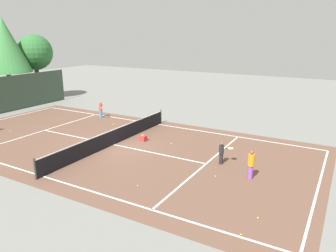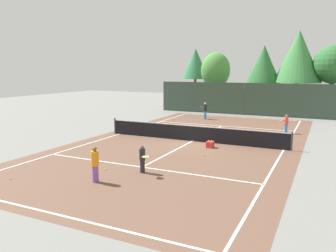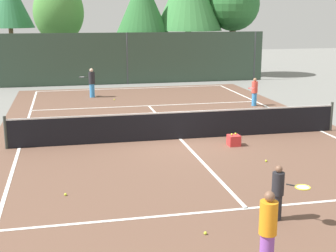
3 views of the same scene
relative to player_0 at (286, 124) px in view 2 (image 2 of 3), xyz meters
The scene contains 22 objects.
ground_plane 7.34m from the player_0, 132.98° to the right, with size 80.00×80.00×0.00m, color slate.
court_surface 7.34m from the player_0, 132.98° to the right, with size 13.00×25.00×0.01m.
tennis_net 7.31m from the player_0, 132.98° to the right, with size 11.90×0.10×1.10m.
perimeter_fence 10.02m from the player_0, 119.94° to the left, with size 18.00×0.12×3.20m.
tree_0 19.36m from the player_0, 131.04° to the left, with size 3.32×3.32×7.06m.
tree_1 15.35m from the player_0, 127.38° to the left, with size 3.30×2.68×6.41m.
tree_2 12.18m from the player_0, 75.77° to the left, with size 3.65×3.65×6.79m.
tree_3 12.25m from the player_0, 108.30° to the left, with size 3.60×3.60×6.96m.
tree_4 12.32m from the player_0, 91.83° to the left, with size 4.61×4.61×8.33m.
player_0 is the anchor object (origin of this frame).
player_1 8.55m from the player_0, 151.29° to the left, with size 0.88×0.66×1.54m.
player_2 15.41m from the player_0, 111.48° to the right, with size 0.31×0.31×1.45m.
player_3 13.26m from the player_0, 110.07° to the right, with size 0.74×0.74×1.23m.
ball_crate 7.43m from the player_0, 117.46° to the right, with size 0.39×0.40×0.43m.
tennis_ball_0 9.09m from the player_0, 109.94° to the right, with size 0.07×0.07×0.07m, color #CCE533.
tennis_ball_1 10.34m from the player_0, behind, with size 0.07×0.07×0.07m, color #CCE533.
tennis_ball_2 14.28m from the player_0, 116.13° to the right, with size 0.07×0.07×0.07m, color #CCE533.
tennis_ball_3 18.04m from the player_0, 119.98° to the right, with size 0.07×0.07×0.07m, color #CCE533.
tennis_ball_4 2.61m from the player_0, 115.69° to the right, with size 0.07×0.07×0.07m, color #CCE533.
tennis_ball_6 7.12m from the player_0, 155.30° to the left, with size 0.07×0.07×0.07m, color #CCE533.
tennis_ball_7 13.52m from the player_0, 131.97° to the right, with size 0.07×0.07×0.07m, color #CCE533.
tennis_ball_8 2.86m from the player_0, 119.95° to the right, with size 0.07×0.07×0.07m, color #CCE533.
Camera 2 is at (7.52, -19.31, 4.45)m, focal length 35.63 mm.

